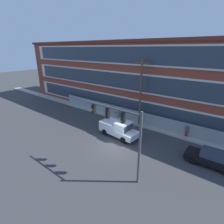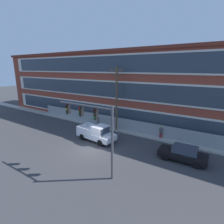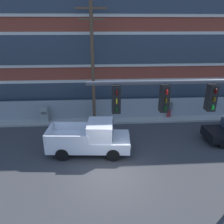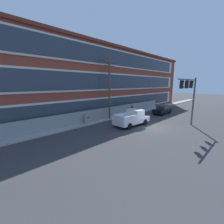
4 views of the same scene
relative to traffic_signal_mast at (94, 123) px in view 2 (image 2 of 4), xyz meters
name	(u,v)px [view 2 (image 2 of 4)]	position (x,y,z in m)	size (l,w,h in m)	color
ground_plane	(91,150)	(-2.97, 3.00, -4.58)	(160.00, 160.00, 0.00)	#38383A
sidewalk_building_side	(123,130)	(-2.97, 10.44, -4.50)	(80.00, 1.64, 0.16)	#9E9B93
brick_mill_building	(132,87)	(-4.86, 16.70, 1.26)	(54.74, 11.48, 11.66)	brown
chain_link_fence	(116,123)	(-4.37, 10.69, -3.63)	(32.14, 0.06, 1.86)	gray
traffic_signal_mast	(94,123)	(0.00, 0.00, 0.00)	(5.85, 0.43, 6.25)	#4C4C51
pickup_truck_white	(97,133)	(-4.06, 5.54, -3.61)	(5.30, 2.48, 2.09)	silver
sedan_black	(183,153)	(6.17, 6.24, -3.78)	(4.60, 1.91, 1.56)	black
utility_pole_near_corner	(117,97)	(-3.91, 9.98, 0.47)	(2.20, 0.26, 9.23)	brown
electrical_cabinet	(95,121)	(-8.01, 10.18, -3.85)	(0.61, 0.45, 1.45)	#939993
pedestrian_near_cabinet	(161,132)	(2.55, 10.50, -3.60)	(0.46, 0.44, 1.69)	maroon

